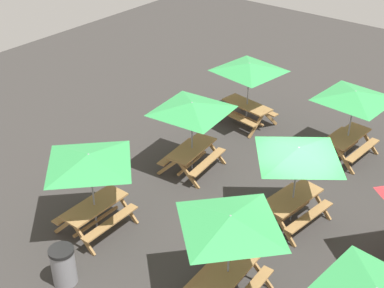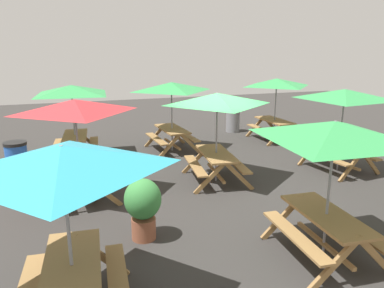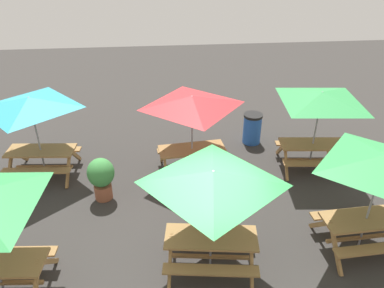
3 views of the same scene
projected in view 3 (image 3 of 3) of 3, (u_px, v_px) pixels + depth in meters
The scene contains 8 objects.
ground_plane at pixel (201, 268), 7.55m from camera, with size 33.61×33.61×0.00m, color #33302D.
picnic_table_1 at pixel (192, 107), 9.57m from camera, with size 2.19×2.19×2.34m.
picnic_table_3 at pixel (31, 108), 9.50m from camera, with size 2.16×2.16×2.34m.
picnic_table_4 at pixel (213, 185), 6.65m from camera, with size 2.25×2.25×2.34m.
picnic_table_5 at pixel (320, 103), 9.81m from camera, with size 2.82×2.82×2.34m.
picnic_table_8 at pixel (382, 169), 7.11m from camera, with size 2.10×2.10×2.34m.
trash_bin_blue at pixel (252, 128), 11.79m from camera, with size 0.59×0.59×0.98m.
potted_plant_0 at pixel (101, 176), 9.21m from camera, with size 0.67×0.67×1.14m.
Camera 3 is at (-0.70, -5.25, 5.94)m, focal length 35.00 mm.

